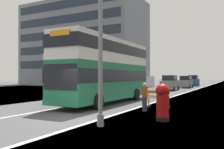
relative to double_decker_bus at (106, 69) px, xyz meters
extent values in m
cube|color=#424244|center=(1.68, -6.88, -2.66)|extent=(140.00, 280.00, 0.10)
cube|color=#B2AFA8|center=(3.19, -6.88, -2.61)|extent=(0.24, 196.00, 0.01)
cube|color=silver|center=(-1.31, -6.88, -2.61)|extent=(0.16, 168.00, 0.01)
cube|color=#1E6B47|center=(0.00, 0.01, -0.90)|extent=(2.66, 11.22, 2.71)
cube|color=silver|center=(0.00, 0.01, 0.65)|extent=(2.66, 11.22, 0.40)
cube|color=silver|center=(0.00, 0.01, 1.57)|extent=(2.63, 11.11, 1.44)
cube|color=black|center=(0.00, 0.01, -0.50)|extent=(2.68, 11.33, 0.87)
cube|color=black|center=(0.00, 0.01, 1.57)|extent=(2.67, 11.27, 0.79)
cube|color=black|center=(0.05, -5.61, -0.56)|extent=(2.34, 0.08, 1.49)
cube|color=orange|center=(0.05, -5.61, 1.97)|extent=(1.40, 0.07, 0.32)
cube|color=#1E6B47|center=(0.00, 0.01, -2.08)|extent=(2.68, 11.33, 0.36)
cylinder|color=black|center=(-1.24, -3.47, -2.11)|extent=(0.31, 1.00, 1.00)
cylinder|color=black|center=(1.31, -3.45, -2.11)|extent=(0.31, 1.00, 1.00)
cylinder|color=black|center=(-1.30, 3.07, -2.11)|extent=(0.31, 1.00, 1.00)
cylinder|color=black|center=(1.24, 3.10, -2.11)|extent=(0.31, 1.00, 1.00)
cylinder|color=gray|center=(4.04, -7.75, 1.39)|extent=(0.18, 0.18, 7.99)
cylinder|color=gray|center=(4.04, -7.75, -2.36)|extent=(0.29, 0.29, 0.50)
cylinder|color=black|center=(5.98, -5.33, -2.52)|extent=(0.62, 0.62, 0.18)
cylinder|color=#AD0F0F|center=(5.98, -5.33, -1.81)|extent=(0.57, 0.57, 1.24)
sphere|color=#AD0F0F|center=(5.98, -5.33, -1.19)|extent=(0.64, 0.64, 0.64)
cube|color=black|center=(5.98, -5.63, -1.33)|extent=(0.22, 0.03, 0.07)
cube|color=orange|center=(4.41, -0.83, -1.57)|extent=(1.50, 0.13, 0.20)
cube|color=white|center=(4.41, -0.83, -1.89)|extent=(1.50, 0.13, 0.20)
cube|color=orange|center=(3.74, -0.85, -2.09)|extent=(0.07, 0.07, 1.04)
cube|color=black|center=(3.74, -0.85, -2.57)|extent=(0.16, 0.44, 0.08)
cube|color=orange|center=(5.08, -0.81, -2.09)|extent=(0.07, 0.07, 1.04)
cube|color=black|center=(5.08, -0.81, -2.57)|extent=(0.16, 0.44, 0.08)
cube|color=#A8AAAD|center=(-5.23, 2.62, -1.55)|extent=(0.04, 3.26, 2.02)
cube|color=#A8AAAD|center=(-5.23, 6.02, -1.55)|extent=(0.04, 3.26, 2.02)
cube|color=#A8AAAD|center=(-5.23, 9.42, -1.55)|extent=(0.04, 3.26, 2.02)
cube|color=#A8AAAD|center=(-5.23, 12.82, -1.55)|extent=(0.04, 3.26, 2.02)
cube|color=#A8AAAD|center=(-5.23, 16.22, -1.55)|extent=(0.04, 3.26, 2.02)
cube|color=#A8AAAD|center=(-5.23, 19.62, -1.55)|extent=(0.04, 3.26, 2.02)
cube|color=#A8AAAD|center=(-5.23, 23.02, -1.55)|extent=(0.04, 3.26, 2.02)
cube|color=#A8AAAD|center=(-5.23, 26.42, -1.55)|extent=(0.04, 3.26, 2.02)
cylinder|color=#939699|center=(-5.23, 0.92, -1.55)|extent=(0.06, 0.06, 2.12)
cube|color=gray|center=(-5.23, 0.92, -2.55)|extent=(0.44, 0.20, 0.12)
cylinder|color=#939699|center=(-5.23, 4.32, -1.55)|extent=(0.06, 0.06, 2.12)
cube|color=gray|center=(-5.23, 4.32, -2.55)|extent=(0.44, 0.20, 0.12)
cylinder|color=#939699|center=(-5.23, 7.72, -1.55)|extent=(0.06, 0.06, 2.12)
cube|color=gray|center=(-5.23, 7.72, -2.55)|extent=(0.44, 0.20, 0.12)
cylinder|color=#939699|center=(-5.23, 11.12, -1.55)|extent=(0.06, 0.06, 2.12)
cube|color=gray|center=(-5.23, 11.12, -2.55)|extent=(0.44, 0.20, 0.12)
cylinder|color=#939699|center=(-5.23, 14.52, -1.55)|extent=(0.06, 0.06, 2.12)
cube|color=gray|center=(-5.23, 14.52, -2.55)|extent=(0.44, 0.20, 0.12)
cylinder|color=#939699|center=(-5.23, 17.92, -1.55)|extent=(0.06, 0.06, 2.12)
cube|color=gray|center=(-5.23, 17.92, -2.55)|extent=(0.44, 0.20, 0.12)
cylinder|color=#939699|center=(-5.23, 21.32, -1.55)|extent=(0.06, 0.06, 2.12)
cube|color=gray|center=(-5.23, 21.32, -2.55)|extent=(0.44, 0.20, 0.12)
cylinder|color=#939699|center=(-5.23, 24.72, -1.55)|extent=(0.06, 0.06, 2.12)
cube|color=gray|center=(-5.23, 24.72, -2.55)|extent=(0.44, 0.20, 0.12)
cylinder|color=#939699|center=(-5.23, 28.12, -1.55)|extent=(0.06, 0.06, 2.12)
cube|color=gray|center=(-5.23, 28.12, -2.55)|extent=(0.44, 0.20, 0.12)
cube|color=slate|center=(0.20, 18.65, -1.80)|extent=(1.84, 4.04, 1.26)
cube|color=black|center=(0.20, 18.65, -0.78)|extent=(1.69, 2.22, 0.78)
cylinder|color=black|center=(1.12, 19.90, -2.31)|extent=(0.20, 0.60, 0.60)
cylinder|color=black|center=(-0.72, 19.90, -2.31)|extent=(0.20, 0.60, 0.60)
cylinder|color=black|center=(1.12, 17.39, -2.31)|extent=(0.20, 0.60, 0.60)
cylinder|color=black|center=(-0.72, 17.39, -2.31)|extent=(0.20, 0.60, 0.60)
cube|color=slate|center=(0.76, 27.62, -1.83)|extent=(1.82, 4.25, 1.20)
cube|color=black|center=(0.76, 27.62, -0.84)|extent=(1.67, 2.34, 0.77)
cylinder|color=black|center=(1.66, 28.93, -2.31)|extent=(0.20, 0.60, 0.60)
cylinder|color=black|center=(-0.15, 28.93, -2.31)|extent=(0.20, 0.60, 0.60)
cylinder|color=black|center=(1.66, 26.30, -2.31)|extent=(0.20, 0.60, 0.60)
cylinder|color=black|center=(-0.15, 26.30, -2.31)|extent=(0.20, 0.60, 0.60)
cube|color=navy|center=(0.63, 36.58, -1.76)|extent=(1.85, 4.31, 1.33)
cube|color=black|center=(0.63, 36.58, -0.70)|extent=(1.70, 2.37, 0.79)
cylinder|color=black|center=(1.56, 37.92, -2.31)|extent=(0.20, 0.60, 0.60)
cylinder|color=black|center=(-0.29, 37.92, -2.31)|extent=(0.20, 0.60, 0.60)
cylinder|color=black|center=(1.56, 35.25, -2.31)|extent=(0.20, 0.60, 0.60)
cylinder|color=black|center=(-0.29, 35.25, -2.31)|extent=(0.20, 0.60, 0.60)
cylinder|color=#4C3D2D|center=(-11.00, 33.16, -0.80)|extent=(0.40, 0.40, 3.61)
cylinder|color=#4C3D2D|center=(-10.41, 33.25, 1.15)|extent=(1.33, 0.33, 2.01)
cylinder|color=#4C3D2D|center=(-10.73, 33.95, 0.58)|extent=(0.77, 1.77, 1.85)
cylinder|color=#4C3D2D|center=(-11.45, 33.67, -0.01)|extent=(1.06, 1.14, 1.07)
cylinder|color=#4C3D2D|center=(-11.46, 33.26, -0.10)|extent=(1.09, 0.39, 1.02)
cylinder|color=#4C3D2D|center=(-11.63, 32.46, 0.03)|extent=(1.42, 1.55, 1.33)
cylinder|color=#4C3D2D|center=(-10.59, 32.71, 0.56)|extent=(1.01, 1.10, 2.02)
cylinder|color=#2D3342|center=(4.17, -2.82, -2.19)|extent=(0.29, 0.29, 0.84)
cylinder|color=#99471E|center=(4.17, -2.82, -1.45)|extent=(0.34, 0.34, 0.64)
sphere|color=tan|center=(4.17, -2.82, -1.02)|extent=(0.22, 0.22, 0.22)
cube|color=gray|center=(-25.87, 34.40, 7.56)|extent=(30.14, 15.09, 20.34)
cube|color=#232D3D|center=(-25.87, 26.83, 2.31)|extent=(28.33, 0.08, 1.90)
cube|color=#232D3D|center=(-25.87, 26.83, 5.69)|extent=(28.33, 0.08, 1.90)
cube|color=#232D3D|center=(-25.87, 26.83, 9.08)|extent=(28.33, 0.08, 1.90)
cube|color=#232D3D|center=(-25.87, 26.83, 12.47)|extent=(28.33, 0.08, 1.90)
cube|color=#232D3D|center=(-25.87, 26.83, 15.86)|extent=(28.33, 0.08, 1.90)
camera|label=1|loc=(9.14, -16.37, -0.52)|focal=38.58mm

